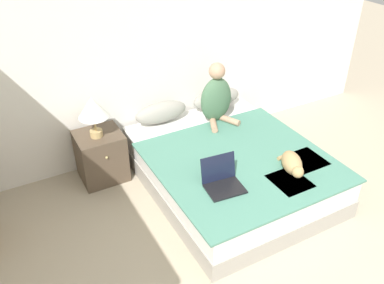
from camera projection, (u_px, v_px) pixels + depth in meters
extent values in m
cube|color=white|center=(168.00, 45.00, 4.51)|extent=(6.02, 0.05, 2.55)
cube|color=#9E998E|center=(229.00, 177.00, 4.40)|extent=(1.65, 2.06, 0.20)
cube|color=silver|center=(230.00, 161.00, 4.28)|extent=(1.63, 2.03, 0.23)
cube|color=#4C8470|center=(242.00, 161.00, 4.06)|extent=(1.70, 1.65, 0.02)
cube|color=#3D4784|center=(290.00, 181.00, 3.79)|extent=(0.33, 0.36, 0.01)
cube|color=#3D4784|center=(304.00, 161.00, 4.06)|extent=(0.39, 0.36, 0.01)
ellipsoid|color=gray|center=(161.00, 112.00, 4.65)|extent=(0.63, 0.22, 0.24)
ellipsoid|color=gray|center=(216.00, 98.00, 4.95)|extent=(0.63, 0.22, 0.24)
ellipsoid|color=#476B4C|center=(216.00, 100.00, 4.61)|extent=(0.38, 0.21, 0.53)
sphere|color=tan|center=(217.00, 71.00, 4.42)|extent=(0.18, 0.18, 0.18)
cylinder|color=tan|center=(214.00, 124.00, 4.60)|extent=(0.18, 0.27, 0.07)
cylinder|color=tan|center=(229.00, 120.00, 4.68)|extent=(0.18, 0.27, 0.07)
ellipsoid|color=tan|center=(292.00, 163.00, 3.87)|extent=(0.30, 0.37, 0.18)
sphere|color=tan|center=(298.00, 172.00, 3.71)|extent=(0.11, 0.11, 0.11)
cone|color=tan|center=(302.00, 168.00, 3.69)|extent=(0.05, 0.05, 0.05)
cone|color=tan|center=(295.00, 169.00, 3.68)|extent=(0.05, 0.05, 0.05)
cylinder|color=tan|center=(285.00, 156.00, 4.09)|extent=(0.18, 0.06, 0.04)
cube|color=black|center=(225.00, 189.00, 3.67)|extent=(0.36, 0.29, 0.02)
cube|color=black|center=(218.00, 168.00, 3.72)|extent=(0.34, 0.10, 0.25)
cube|color=brown|center=(101.00, 156.00, 4.43)|extent=(0.48, 0.44, 0.56)
sphere|color=tan|center=(107.00, 158.00, 4.19)|extent=(0.03, 0.03, 0.03)
cylinder|color=tan|center=(96.00, 133.00, 4.23)|extent=(0.13, 0.13, 0.07)
cylinder|color=tan|center=(95.00, 124.00, 4.17)|extent=(0.02, 0.02, 0.16)
cone|color=white|center=(92.00, 107.00, 4.06)|extent=(0.31, 0.31, 0.22)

